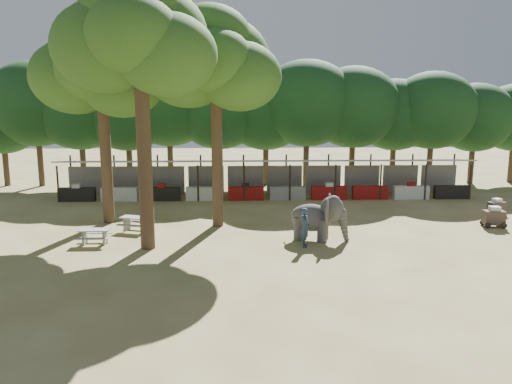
{
  "coord_description": "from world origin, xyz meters",
  "views": [
    {
      "loc": [
        -1.88,
        -19.91,
        6.59
      ],
      "look_at": [
        -1.0,
        5.0,
        2.0
      ],
      "focal_mm": 35.0,
      "sensor_mm": 36.0,
      "label": 1
    }
  ],
  "objects_px": {
    "picnic_table_far": "(136,222)",
    "cart_front": "(494,217)",
    "yard_tree_back": "(213,61)",
    "picnic_table_near": "(95,234)",
    "yard_tree_center": "(137,38)",
    "elephant": "(318,217)",
    "handler": "(305,227)",
    "cart_back": "(496,207)",
    "yard_tree_left": "(99,69)"
  },
  "relations": [
    {
      "from": "yard_tree_left",
      "to": "cart_back",
      "type": "xyz_separation_m",
      "value": [
        22.28,
        0.79,
        -7.72
      ]
    },
    {
      "from": "yard_tree_left",
      "to": "cart_front",
      "type": "bearing_deg",
      "value": -5.47
    },
    {
      "from": "cart_front",
      "to": "cart_back",
      "type": "relative_size",
      "value": 1.04
    },
    {
      "from": "handler",
      "to": "picnic_table_near",
      "type": "height_order",
      "value": "handler"
    },
    {
      "from": "picnic_table_near",
      "to": "cart_back",
      "type": "xyz_separation_m",
      "value": [
        21.73,
        5.22,
        0.02
      ]
    },
    {
      "from": "cart_front",
      "to": "picnic_table_near",
      "type": "bearing_deg",
      "value": -167.59
    },
    {
      "from": "handler",
      "to": "picnic_table_near",
      "type": "distance_m",
      "value": 9.75
    },
    {
      "from": "elephant",
      "to": "handler",
      "type": "relative_size",
      "value": 1.64
    },
    {
      "from": "yard_tree_center",
      "to": "cart_front",
      "type": "relative_size",
      "value": 10.02
    },
    {
      "from": "yard_tree_center",
      "to": "yard_tree_left",
      "type": "bearing_deg",
      "value": 120.96
    },
    {
      "from": "picnic_table_near",
      "to": "cart_back",
      "type": "relative_size",
      "value": 1.22
    },
    {
      "from": "handler",
      "to": "picnic_table_near",
      "type": "bearing_deg",
      "value": 92.56
    },
    {
      "from": "yard_tree_back",
      "to": "handler",
      "type": "relative_size",
      "value": 6.29
    },
    {
      "from": "elephant",
      "to": "handler",
      "type": "xyz_separation_m",
      "value": [
        -0.79,
        -1.11,
        -0.19
      ]
    },
    {
      "from": "elephant",
      "to": "cart_back",
      "type": "distance_m",
      "value": 12.25
    },
    {
      "from": "yard_tree_left",
      "to": "picnic_table_far",
      "type": "height_order",
      "value": "yard_tree_left"
    },
    {
      "from": "yard_tree_center",
      "to": "elephant",
      "type": "relative_size",
      "value": 4.07
    },
    {
      "from": "yard_tree_back",
      "to": "elephant",
      "type": "relative_size",
      "value": 3.84
    },
    {
      "from": "yard_tree_left",
      "to": "handler",
      "type": "distance_m",
      "value": 13.62
    },
    {
      "from": "yard_tree_center",
      "to": "picnic_table_near",
      "type": "bearing_deg",
      "value": 166.99
    },
    {
      "from": "handler",
      "to": "yard_tree_back",
      "type": "bearing_deg",
      "value": 52.52
    },
    {
      "from": "yard_tree_back",
      "to": "cart_back",
      "type": "relative_size",
      "value": 9.87
    },
    {
      "from": "yard_tree_left",
      "to": "yard_tree_back",
      "type": "xyz_separation_m",
      "value": [
        6.0,
        -1.0,
        0.34
      ]
    },
    {
      "from": "yard_tree_left",
      "to": "yard_tree_back",
      "type": "bearing_deg",
      "value": -9.46
    },
    {
      "from": "elephant",
      "to": "cart_back",
      "type": "relative_size",
      "value": 2.57
    },
    {
      "from": "yard_tree_center",
      "to": "elephant",
      "type": "xyz_separation_m",
      "value": [
        8.05,
        0.92,
        -8.11
      ]
    },
    {
      "from": "handler",
      "to": "cart_back",
      "type": "xyz_separation_m",
      "value": [
        12.01,
        5.98,
        -0.42
      ]
    },
    {
      "from": "yard_tree_left",
      "to": "picnic_table_near",
      "type": "bearing_deg",
      "value": -82.92
    },
    {
      "from": "picnic_table_far",
      "to": "yard_tree_back",
      "type": "bearing_deg",
      "value": 32.87
    },
    {
      "from": "picnic_table_far",
      "to": "cart_front",
      "type": "height_order",
      "value": "cart_front"
    },
    {
      "from": "yard_tree_center",
      "to": "cart_front",
      "type": "height_order",
      "value": "yard_tree_center"
    },
    {
      "from": "yard_tree_left",
      "to": "picnic_table_far",
      "type": "relative_size",
      "value": 6.12
    },
    {
      "from": "elephant",
      "to": "cart_front",
      "type": "bearing_deg",
      "value": 27.97
    },
    {
      "from": "yard_tree_center",
      "to": "elephant",
      "type": "distance_m",
      "value": 11.47
    },
    {
      "from": "yard_tree_back",
      "to": "picnic_table_near",
      "type": "xyz_separation_m",
      "value": [
        -5.45,
        -3.43,
        -8.08
      ]
    },
    {
      "from": "yard_tree_left",
      "to": "elephant",
      "type": "distance_m",
      "value": 13.76
    },
    {
      "from": "picnic_table_near",
      "to": "picnic_table_far",
      "type": "relative_size",
      "value": 0.78
    },
    {
      "from": "yard_tree_center",
      "to": "cart_back",
      "type": "relative_size",
      "value": 10.46
    },
    {
      "from": "elephant",
      "to": "picnic_table_far",
      "type": "distance_m",
      "value": 9.31
    },
    {
      "from": "yard_tree_back",
      "to": "elephant",
      "type": "xyz_separation_m",
      "value": [
        5.05,
        -3.08,
        -7.44
      ]
    },
    {
      "from": "yard_tree_back",
      "to": "cart_front",
      "type": "relative_size",
      "value": 9.46
    },
    {
      "from": "yard_tree_left",
      "to": "yard_tree_back",
      "type": "distance_m",
      "value": 6.09
    },
    {
      "from": "yard_tree_back",
      "to": "elephant",
      "type": "bearing_deg",
      "value": -31.35
    },
    {
      "from": "elephant",
      "to": "yard_tree_left",
      "type": "bearing_deg",
      "value": 175.46
    },
    {
      "from": "handler",
      "to": "picnic_table_far",
      "type": "xyz_separation_m",
      "value": [
        -8.3,
        3.05,
        -0.42
      ]
    },
    {
      "from": "picnic_table_near",
      "to": "cart_front",
      "type": "height_order",
      "value": "cart_front"
    },
    {
      "from": "yard_tree_center",
      "to": "picnic_table_far",
      "type": "xyz_separation_m",
      "value": [
        -1.03,
        2.87,
        -8.73
      ]
    },
    {
      "from": "picnic_table_far",
      "to": "handler",
      "type": "bearing_deg",
      "value": -3.06
    },
    {
      "from": "yard_tree_left",
      "to": "cart_back",
      "type": "relative_size",
      "value": 9.57
    },
    {
      "from": "elephant",
      "to": "picnic_table_far",
      "type": "bearing_deg",
      "value": -176.37
    }
  ]
}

